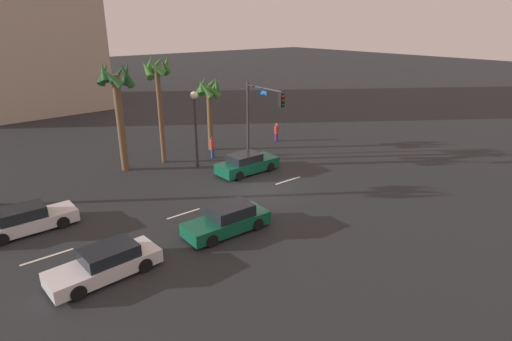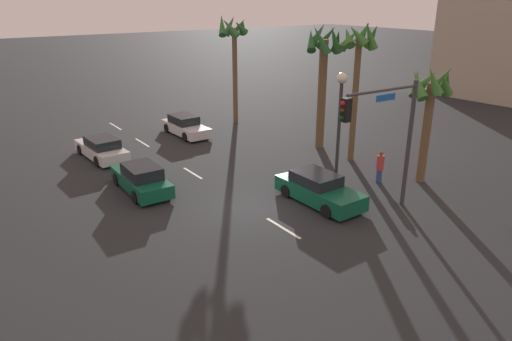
% 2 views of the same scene
% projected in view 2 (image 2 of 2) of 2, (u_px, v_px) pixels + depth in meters
% --- Properties ---
extents(ground_plane, '(220.00, 220.00, 0.00)m').
position_uv_depth(ground_plane, '(250.00, 208.00, 22.05)').
color(ground_plane, '#232628').
extents(lane_stripe_0, '(2.52, 0.14, 0.01)m').
position_uv_depth(lane_stripe_0, '(115.00, 126.00, 35.81)').
color(lane_stripe_0, silver).
rests_on(lane_stripe_0, ground_plane).
extents(lane_stripe_1, '(2.31, 0.14, 0.01)m').
position_uv_depth(lane_stripe_1, '(142.00, 143.00, 31.85)').
color(lane_stripe_1, silver).
rests_on(lane_stripe_1, ground_plane).
extents(lane_stripe_2, '(2.10, 0.14, 0.01)m').
position_uv_depth(lane_stripe_2, '(193.00, 173.00, 26.35)').
color(lane_stripe_2, silver).
rests_on(lane_stripe_2, ground_plane).
extents(lane_stripe_3, '(2.29, 0.14, 0.01)m').
position_uv_depth(lane_stripe_3, '(283.00, 228.00, 20.12)').
color(lane_stripe_3, silver).
rests_on(lane_stripe_3, ground_plane).
extents(car_0, '(4.71, 2.04, 1.32)m').
position_uv_depth(car_0, '(102.00, 148.00, 28.66)').
color(car_0, silver).
rests_on(car_0, ground_plane).
extents(car_1, '(4.57, 1.93, 1.42)m').
position_uv_depth(car_1, '(141.00, 179.00, 23.78)').
color(car_1, '#0F5138').
rests_on(car_1, ground_plane).
extents(car_2, '(4.58, 1.83, 1.37)m').
position_uv_depth(car_2, '(185.00, 126.00, 33.48)').
color(car_2, silver).
rests_on(car_2, ground_plane).
extents(car_3, '(4.62, 1.97, 1.42)m').
position_uv_depth(car_3, '(319.00, 189.00, 22.46)').
color(car_3, '#0F5138').
rests_on(car_3, ground_plane).
extents(traffic_signal, '(0.44, 4.40, 5.92)m').
position_uv_depth(traffic_signal, '(388.00, 128.00, 20.28)').
color(traffic_signal, '#38383D').
rests_on(traffic_signal, ground_plane).
extents(streetlamp, '(0.56, 0.56, 5.63)m').
position_uv_depth(streetlamp, '(340.00, 104.00, 24.70)').
color(streetlamp, '#2D2D33').
rests_on(streetlamp, ground_plane).
extents(pedestrian_0, '(0.48, 0.48, 1.72)m').
position_uv_depth(pedestrian_0, '(380.00, 166.00, 24.79)').
color(pedestrian_0, '#2D478C').
rests_on(pedestrian_0, ground_plane).
extents(palm_tree_0, '(2.14, 2.37, 8.12)m').
position_uv_depth(palm_tree_0, '(359.00, 54.00, 26.39)').
color(palm_tree_0, brown).
rests_on(palm_tree_0, ground_plane).
extents(palm_tree_1, '(2.35, 2.51, 6.17)m').
position_uv_depth(palm_tree_1, '(430.00, 96.00, 23.69)').
color(palm_tree_1, brown).
rests_on(palm_tree_1, ground_plane).
extents(palm_tree_2, '(2.51, 2.68, 7.86)m').
position_uv_depth(palm_tree_2, '(324.00, 61.00, 29.05)').
color(palm_tree_2, brown).
rests_on(palm_tree_2, ground_plane).
extents(palm_tree_3, '(2.52, 2.68, 8.20)m').
position_uv_depth(palm_tree_3, '(234.00, 40.00, 34.77)').
color(palm_tree_3, brown).
rests_on(palm_tree_3, ground_plane).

